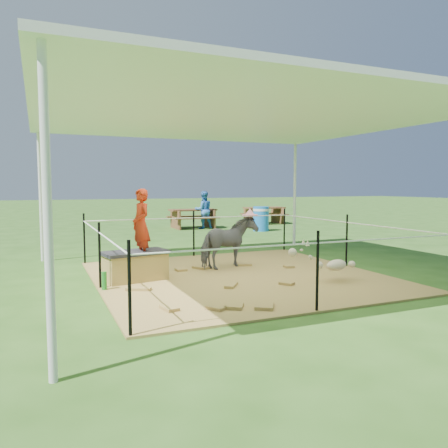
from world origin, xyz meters
name	(u,v)px	position (x,y,z in m)	size (l,w,h in m)	color
ground	(238,277)	(0.00, 0.00, 0.00)	(90.00, 90.00, 0.00)	#2D5919
hay_patch	(238,276)	(0.00, 0.00, 0.01)	(4.60, 4.60, 0.03)	brown
canopy_tent	(238,115)	(0.00, 0.00, 2.69)	(6.30, 6.30, 2.90)	silver
rope_fence	(238,239)	(0.00, 0.00, 0.64)	(4.54, 4.54, 1.00)	black
straw_bale	(136,267)	(-1.66, 0.30, 0.24)	(0.95, 0.47, 0.42)	olive
dark_cloth	(135,252)	(-1.66, 0.30, 0.48)	(1.01, 0.53, 0.05)	black
woman	(141,218)	(-1.56, 0.30, 1.02)	(0.41, 0.27, 1.14)	red
green_bottle	(104,281)	(-2.21, -0.15, 0.16)	(0.07, 0.07, 0.26)	#1C7F23
pony	(228,242)	(0.12, 0.67, 0.50)	(0.51, 1.12, 0.95)	#4C4D51
pink_hat	(229,213)	(0.12, 0.67, 1.04)	(0.29, 0.29, 0.14)	pink
foal	(337,263)	(1.25, -1.00, 0.32)	(1.03, 0.57, 0.57)	#C2AD8D
trash_barrel	(261,219)	(3.91, 6.53, 0.42)	(0.54, 0.54, 0.83)	blue
picnic_table_near	(193,219)	(2.11, 8.39, 0.35)	(1.66, 1.20, 0.69)	#56361D
picnic_table_far	(264,215)	(5.37, 9.00, 0.34)	(1.63, 1.17, 0.68)	brown
distant_person	(204,210)	(2.40, 8.05, 0.67)	(0.65, 0.51, 1.34)	#3678CD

